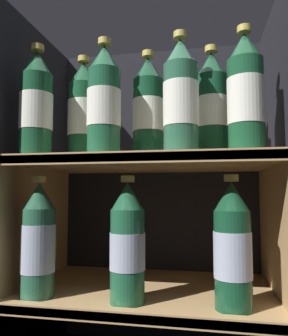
# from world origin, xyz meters

# --- Properties ---
(fridge_back_wall) EXTENTS (0.66, 0.02, 0.90)m
(fridge_back_wall) POSITION_xyz_m (0.00, 0.38, 0.45)
(fridge_back_wall) COLOR black
(fridge_back_wall) RESTS_ON ground_plane
(fridge_side_left) EXTENTS (0.02, 0.41, 0.90)m
(fridge_side_left) POSITION_xyz_m (-0.32, 0.19, 0.45)
(fridge_side_left) COLOR black
(fridge_side_left) RESTS_ON ground_plane
(fridge_side_right) EXTENTS (0.02, 0.41, 0.90)m
(fridge_side_right) POSITION_xyz_m (0.32, 0.19, 0.45)
(fridge_side_right) COLOR black
(fridge_side_right) RESTS_ON ground_plane
(shelf_lower) EXTENTS (0.62, 0.37, 0.21)m
(shelf_lower) POSITION_xyz_m (0.00, 0.18, 0.17)
(shelf_lower) COLOR tan
(shelf_lower) RESTS_ON ground_plane
(shelf_upper) EXTENTS (0.62, 0.37, 0.53)m
(shelf_upper) POSITION_xyz_m (0.00, 0.18, 0.39)
(shelf_upper) COLOR tan
(shelf_upper) RESTS_ON ground_plane
(bottle_upper_front_0) EXTENTS (0.08, 0.08, 0.27)m
(bottle_upper_front_0) POSITION_xyz_m (-0.25, 0.06, 0.65)
(bottle_upper_front_0) COLOR #194C2D
(bottle_upper_front_0) RESTS_ON shelf_upper
(bottle_upper_front_1) EXTENTS (0.08, 0.08, 0.27)m
(bottle_upper_front_1) POSITION_xyz_m (-0.08, 0.06, 0.65)
(bottle_upper_front_1) COLOR #1E5638
(bottle_upper_front_1) RESTS_ON shelf_upper
(bottle_upper_front_2) EXTENTS (0.08, 0.08, 0.27)m
(bottle_upper_front_2) POSITION_xyz_m (0.09, 0.06, 0.65)
(bottle_upper_front_2) COLOR #285B42
(bottle_upper_front_2) RESTS_ON shelf_upper
(bottle_upper_front_3) EXTENTS (0.08, 0.08, 0.27)m
(bottle_upper_front_3) POSITION_xyz_m (0.23, 0.06, 0.65)
(bottle_upper_front_3) COLOR #194C2D
(bottle_upper_front_3) RESTS_ON shelf_upper
(bottle_upper_back_0) EXTENTS (0.08, 0.08, 0.27)m
(bottle_upper_back_0) POSITION_xyz_m (-0.16, 0.15, 0.65)
(bottle_upper_back_0) COLOR #194C2D
(bottle_upper_back_0) RESTS_ON shelf_upper
(bottle_upper_back_1) EXTENTS (0.08, 0.08, 0.27)m
(bottle_upper_back_1) POSITION_xyz_m (0.01, 0.15, 0.65)
(bottle_upper_back_1) COLOR #144228
(bottle_upper_back_1) RESTS_ON shelf_upper
(bottle_upper_back_2) EXTENTS (0.08, 0.08, 0.27)m
(bottle_upper_back_2) POSITION_xyz_m (0.16, 0.15, 0.65)
(bottle_upper_back_2) COLOR #144228
(bottle_upper_back_2) RESTS_ON shelf_upper
(bottle_lower_front_0) EXTENTS (0.08, 0.08, 0.27)m
(bottle_lower_front_0) POSITION_xyz_m (-0.23, 0.06, 0.33)
(bottle_lower_front_0) COLOR #285B42
(bottle_lower_front_0) RESTS_ON shelf_lower
(bottle_lower_front_1) EXTENTS (0.08, 0.08, 0.27)m
(bottle_lower_front_1) POSITION_xyz_m (-0.02, 0.06, 0.33)
(bottle_lower_front_1) COLOR #1E5638
(bottle_lower_front_1) RESTS_ON shelf_lower
(bottle_lower_front_2) EXTENTS (0.08, 0.08, 0.27)m
(bottle_lower_front_2) POSITION_xyz_m (0.20, 0.06, 0.33)
(bottle_lower_front_2) COLOR #144228
(bottle_lower_front_2) RESTS_ON shelf_lower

